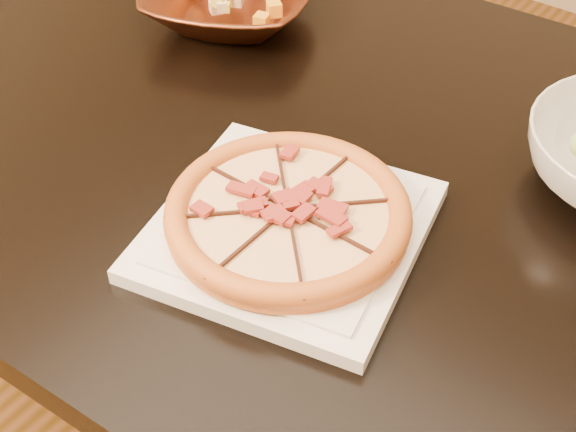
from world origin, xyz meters
name	(u,v)px	position (x,y,z in m)	size (l,w,h in m)	color
dining_table	(282,189)	(0.13, 0.10, 0.65)	(1.41, 0.95, 0.75)	black
plate	(288,229)	(0.25, -0.05, 0.76)	(0.32, 0.32, 0.02)	silver
pizza	(288,213)	(0.25, -0.05, 0.78)	(0.26, 0.26, 0.03)	#D45F27
bronze_bowl	(230,1)	(-0.09, 0.26, 0.78)	(0.25, 0.25, 0.06)	#5F2C17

